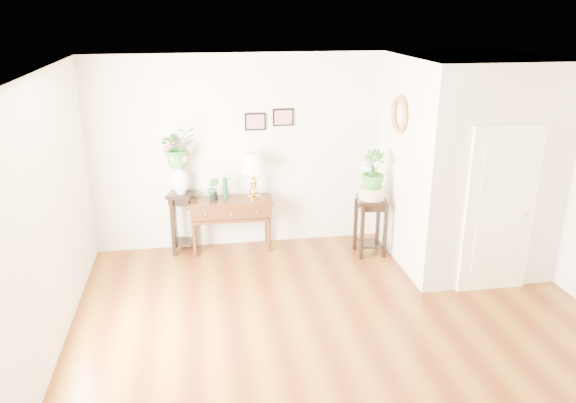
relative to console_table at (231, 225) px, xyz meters
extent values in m
cube|color=brown|center=(1.06, -2.50, -0.40)|extent=(6.00, 5.50, 0.02)
cube|color=white|center=(1.06, -2.50, 2.40)|extent=(6.00, 5.50, 0.02)
cube|color=beige|center=(1.06, 0.25, 1.00)|extent=(6.00, 0.02, 2.80)
cube|color=beige|center=(1.06, -5.25, 1.00)|extent=(6.00, 0.02, 2.80)
cube|color=beige|center=(-1.94, -2.50, 1.00)|extent=(0.02, 5.50, 2.80)
cube|color=beige|center=(3.16, -0.72, 1.00)|extent=(1.80, 1.95, 2.80)
cube|color=white|center=(3.16, -1.72, 0.65)|extent=(0.90, 0.05, 2.10)
cube|color=black|center=(0.41, 0.23, 1.45)|extent=(0.30, 0.02, 0.25)
cube|color=black|center=(0.81, 0.23, 1.50)|extent=(0.30, 0.02, 0.25)
torus|color=#C87836|center=(2.22, -0.60, 1.65)|extent=(0.07, 0.51, 0.51)
cube|color=#331B09|center=(0.00, 0.00, 0.00)|extent=(1.20, 0.42, 0.79)
cube|color=#DDC04F|center=(0.34, 0.00, 0.75)|extent=(0.50, 0.50, 0.67)
cylinder|color=#133624|center=(-0.06, 0.00, 0.57)|extent=(0.07, 0.07, 0.32)
imported|color=#2D7B2C|center=(-0.23, 0.00, 0.56)|extent=(0.22, 0.20, 0.32)
cube|color=black|center=(-0.69, 0.07, 0.05)|extent=(0.44, 0.44, 0.90)
imported|color=#2D7B2C|center=(-0.69, 0.07, 1.19)|extent=(0.63, 0.59, 0.57)
cube|color=black|center=(1.96, -0.43, 0.02)|extent=(0.45, 0.45, 0.84)
cylinder|color=#C0AF94|center=(1.96, -0.43, 0.52)|extent=(0.37, 0.37, 0.16)
imported|color=#2D7B2C|center=(1.96, -0.43, 0.85)|extent=(0.42, 0.42, 0.57)
camera|label=1|loc=(-0.43, -7.59, 3.01)|focal=35.00mm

